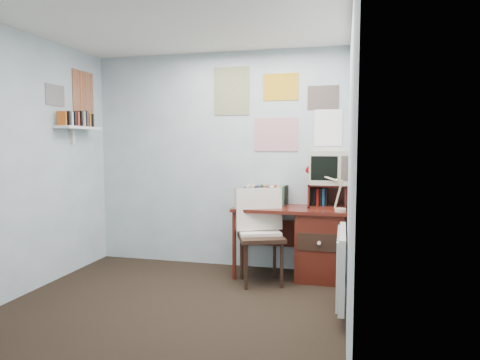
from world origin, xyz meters
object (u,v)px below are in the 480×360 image
object	(u,v)px
tv_riser	(327,196)
crt_tv	(330,166)
desk_lamp	(341,191)
radiator	(342,265)
wall_shelf	(79,128)
desk	(315,241)
desk_chair	(261,238)

from	to	relation	value
tv_riser	crt_tv	distance (m)	0.32
desk_lamp	radiator	size ratio (longest dim) A/B	0.51
desk_lamp	crt_tv	distance (m)	0.39
crt_tv	wall_shelf	bearing A→B (deg)	-167.13
desk	radiator	world-z (taller)	desk
desk	tv_riser	size ratio (longest dim) A/B	3.00
desk	desk_chair	bearing A→B (deg)	-150.06
crt_tv	desk_chair	bearing A→B (deg)	-144.88
desk_chair	radiator	bearing A→B (deg)	-58.88
crt_tv	wall_shelf	distance (m)	2.79
desk_chair	wall_shelf	distance (m)	2.34
desk	desk_chair	world-z (taller)	desk_chair
desk_chair	tv_riser	world-z (taller)	tv_riser
desk	crt_tv	world-z (taller)	crt_tv
desk_lamp	tv_riser	distance (m)	0.31
crt_tv	wall_shelf	size ratio (longest dim) A/B	0.67
desk_chair	crt_tv	distance (m)	1.08
wall_shelf	radiator	bearing A→B (deg)	-10.89
desk_chair	wall_shelf	size ratio (longest dim) A/B	1.54
desk_chair	radiator	xyz separation A→B (m)	(0.82, -0.62, -0.06)
tv_riser	wall_shelf	xyz separation A→B (m)	(-2.69, -0.49, 0.74)
desk_chair	desk_lamp	size ratio (longest dim) A/B	2.32
desk_chair	desk	bearing A→B (deg)	8.47
desk_lamp	crt_tv	bearing A→B (deg)	106.19
desk_lamp	desk_chair	bearing A→B (deg)	-175.23
tv_riser	radiator	bearing A→B (deg)	-80.72
desk_chair	tv_riser	xyz separation A→B (m)	(0.65, 0.42, 0.41)
desk_lamp	tv_riser	world-z (taller)	desk_lamp
tv_riser	radiator	xyz separation A→B (m)	(0.17, -1.04, -0.47)
desk_chair	desk_lamp	xyz separation A→B (m)	(0.79, 0.15, 0.49)
crt_tv	radiator	distance (m)	1.33
desk_lamp	crt_tv	world-z (taller)	crt_tv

